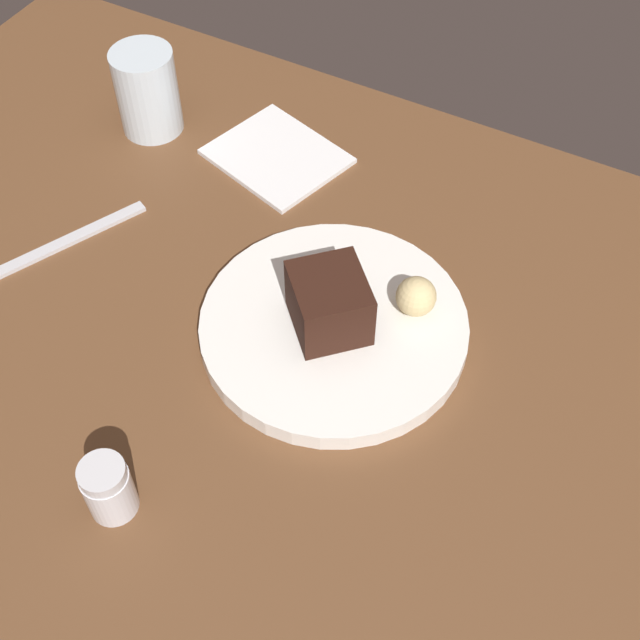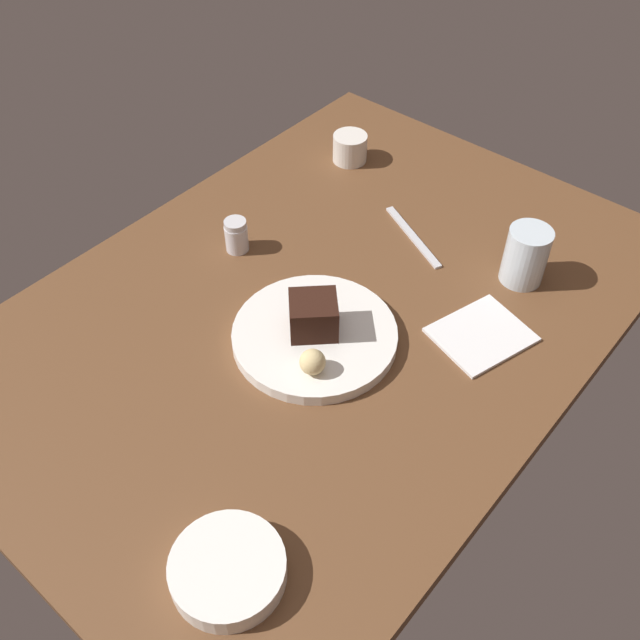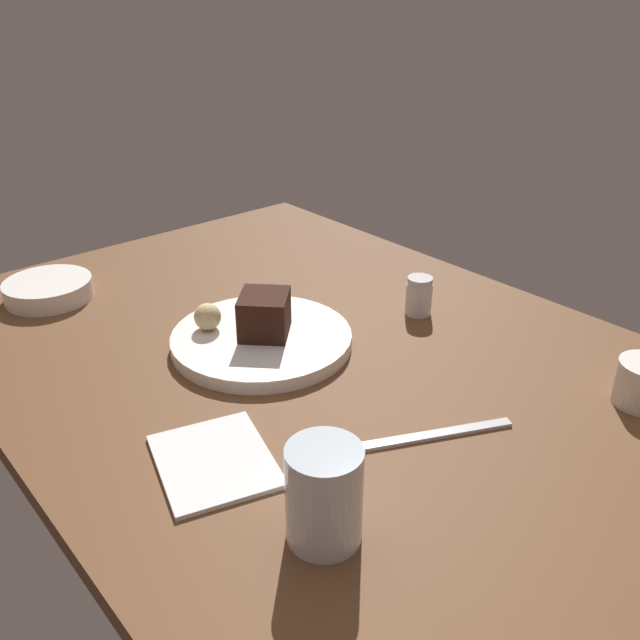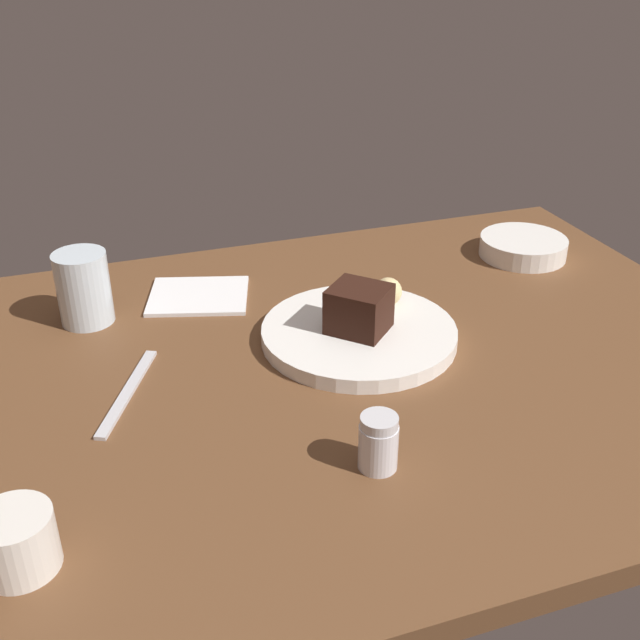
% 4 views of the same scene
% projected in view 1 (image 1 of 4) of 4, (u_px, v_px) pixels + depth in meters
% --- Properties ---
extents(dining_table, '(1.20, 0.84, 0.03)m').
position_uv_depth(dining_table, '(258.00, 348.00, 0.86)').
color(dining_table, brown).
rests_on(dining_table, ground).
extents(dessert_plate, '(0.27, 0.27, 0.02)m').
position_uv_depth(dessert_plate, '(334.00, 327.00, 0.85)').
color(dessert_plate, white).
rests_on(dessert_plate, dining_table).
extents(chocolate_cake_slice, '(0.10, 0.10, 0.06)m').
position_uv_depth(chocolate_cake_slice, '(329.00, 303.00, 0.81)').
color(chocolate_cake_slice, black).
rests_on(chocolate_cake_slice, dessert_plate).
extents(bread_roll, '(0.04, 0.04, 0.04)m').
position_uv_depth(bread_roll, '(416.00, 296.00, 0.83)').
color(bread_roll, '#DBC184').
rests_on(bread_roll, dessert_plate).
extents(salt_shaker, '(0.04, 0.04, 0.06)m').
position_uv_depth(salt_shaker, '(108.00, 488.00, 0.72)').
color(salt_shaker, silver).
rests_on(salt_shaker, dining_table).
extents(water_glass, '(0.07, 0.07, 0.11)m').
position_uv_depth(water_glass, '(147.00, 91.00, 1.02)').
color(water_glass, silver).
rests_on(water_glass, dining_table).
extents(butter_knife, '(0.10, 0.18, 0.01)m').
position_uv_depth(butter_knife, '(66.00, 241.00, 0.93)').
color(butter_knife, silver).
rests_on(butter_knife, dining_table).
extents(folded_napkin, '(0.18, 0.16, 0.01)m').
position_uv_depth(folded_napkin, '(277.00, 156.00, 1.02)').
color(folded_napkin, white).
rests_on(folded_napkin, dining_table).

